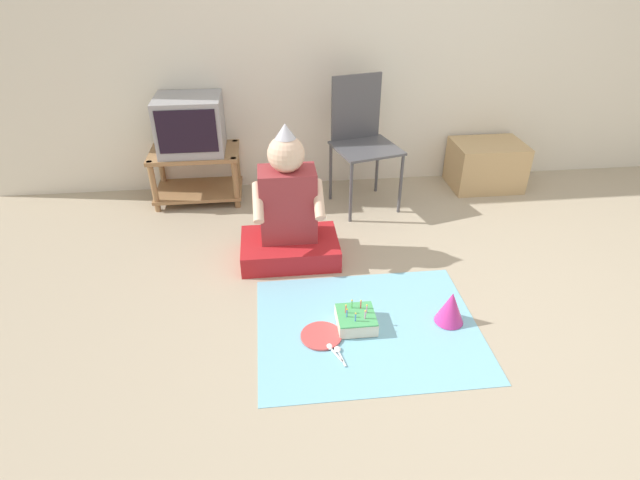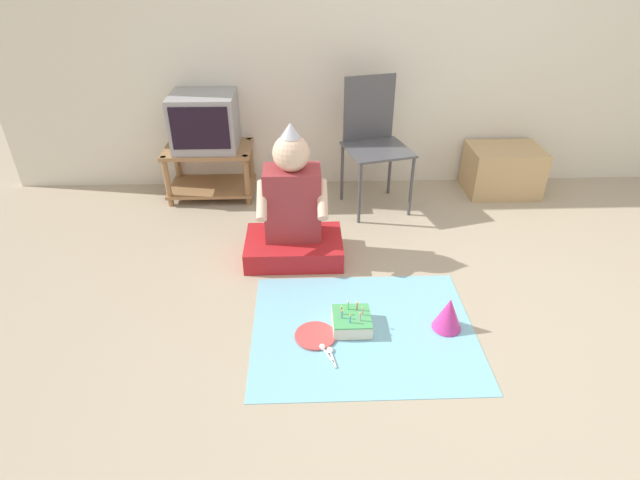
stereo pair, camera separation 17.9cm
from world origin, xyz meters
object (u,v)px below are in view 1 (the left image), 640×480
Objects in this scene: tv at (190,124)px; person_seated at (288,216)px; birthday_cake at (356,320)px; paper_plate at (321,336)px; cardboard_box_stack at (486,165)px; folding_chair at (361,134)px; party_hat_blue at (451,307)px.

tv is 0.53× the size of person_seated.
tv is at bearing 125.97° from person_seated.
tv is at bearing 120.69° from birthday_cake.
paper_plate is at bearing -161.06° from birthday_cake.
paper_plate is (-1.57, -1.70, -0.18)m from cardboard_box_stack.
paper_plate is (0.79, -1.73, -0.60)m from tv.
folding_chair reaches higher than paper_plate.
party_hat_blue is at bearing -42.33° from person_seated.
party_hat_blue is (1.50, -1.68, -0.51)m from tv.
folding_chair is 0.99m from person_seated.
folding_chair is at bearing -172.19° from cardboard_box_stack.
folding_chair is at bearing 98.91° from party_hat_blue.
tv is 2.53× the size of party_hat_blue.
cardboard_box_stack is (2.36, -0.02, -0.42)m from tv.
tv is 2.31m from party_hat_blue.
cardboard_box_stack is 0.63× the size of person_seated.
folding_chair is 4.65× the size of birthday_cake.
folding_chair reaches higher than party_hat_blue.
folding_chair is 4.39× the size of paper_plate.
birthday_cake is at bearing 177.83° from party_hat_blue.
folding_chair is 1.70× the size of cardboard_box_stack.
person_seated is at bearing 113.18° from birthday_cake.
person_seated reaches higher than party_hat_blue.
birthday_cake is (-1.37, -1.64, -0.14)m from cardboard_box_stack.
birthday_cake is 0.21m from paper_plate.
person_seated is at bearing 98.40° from paper_plate.
paper_plate is at bearing -81.60° from person_seated.
cardboard_box_stack is at bearing 47.40° from paper_plate.
tv is 1.28m from folding_chair.
folding_chair is (1.26, -0.17, -0.06)m from tv.
cardboard_box_stack is at bearing 7.81° from folding_chair.
party_hat_blue is at bearing 3.85° from paper_plate.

